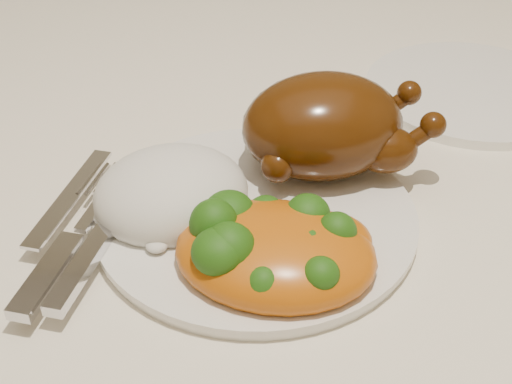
{
  "coord_description": "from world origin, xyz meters",
  "views": [
    {
      "loc": [
        0.06,
        -0.48,
        1.12
      ],
      "look_at": [
        0.08,
        -0.04,
        0.8
      ],
      "focal_mm": 50.0,
      "sensor_mm": 36.0,
      "label": 1
    }
  ],
  "objects_px": {
    "roast_chicken": "(327,125)",
    "dinner_plate": "(256,218)",
    "side_plate": "(471,90)",
    "dining_table": "(168,289)"
  },
  "relations": [
    {
      "from": "dinner_plate",
      "to": "side_plate",
      "type": "height_order",
      "value": "same"
    },
    {
      "from": "dining_table",
      "to": "roast_chicken",
      "type": "xyz_separation_m",
      "value": [
        0.14,
        0.03,
        0.15
      ]
    },
    {
      "from": "side_plate",
      "to": "roast_chicken",
      "type": "distance_m",
      "value": 0.23
    },
    {
      "from": "dinner_plate",
      "to": "side_plate",
      "type": "distance_m",
      "value": 0.31
    },
    {
      "from": "dinner_plate",
      "to": "side_plate",
      "type": "xyz_separation_m",
      "value": [
        0.23,
        0.2,
        -0.0
      ]
    },
    {
      "from": "roast_chicken",
      "to": "dinner_plate",
      "type": "bearing_deg",
      "value": -142.88
    },
    {
      "from": "dinner_plate",
      "to": "roast_chicken",
      "type": "relative_size",
      "value": 1.45
    },
    {
      "from": "dinner_plate",
      "to": "side_plate",
      "type": "relative_size",
      "value": 1.15
    },
    {
      "from": "side_plate",
      "to": "dinner_plate",
      "type": "bearing_deg",
      "value": -139.11
    },
    {
      "from": "dining_table",
      "to": "side_plate",
      "type": "height_order",
      "value": "side_plate"
    }
  ]
}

